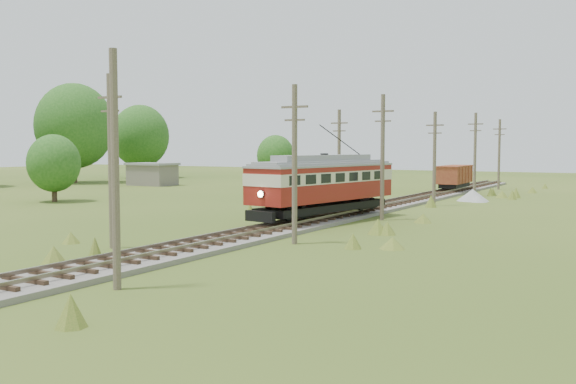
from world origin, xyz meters
The scene contains 17 objects.
railbed_main centered at (0.00, 34.00, 0.19)m, with size 3.60×96.00×0.57m.
streetcar centered at (0.00, 28.11, 2.85)m, with size 5.22×13.84×6.26m.
gondola centered at (0.00, 61.62, 1.96)m, with size 2.78×7.85×2.58m.
gravel_pile centered at (4.85, 50.76, 0.54)m, with size 3.19×3.38×1.16m.
utility_pole_r_1 centered at (3.10, 5.00, 4.40)m, with size 0.30×0.30×8.80m.
utility_pole_r_2 centered at (3.30, 18.00, 4.42)m, with size 1.60×0.30×8.60m.
utility_pole_r_3 centered at (3.20, 31.00, 4.63)m, with size 1.60×0.30×9.00m.
utility_pole_r_4 centered at (3.00, 44.00, 4.32)m, with size 1.60×0.30×8.40m.
utility_pole_r_5 centered at (3.40, 57.00, 4.58)m, with size 1.60×0.30×8.90m.
utility_pole_r_6 centered at (3.20, 70.00, 4.47)m, with size 1.60×0.30×8.70m.
utility_pole_l_a centered at (-4.20, 12.00, 4.63)m, with size 1.60×0.30×9.00m.
utility_pole_l_b centered at (-4.50, 40.00, 4.42)m, with size 1.60×0.30×8.60m.
tree_left_4 centered at (-54.00, 54.00, 8.37)m, with size 11.34×11.34×14.61m.
tree_left_5 centered at (-56.00, 70.00, 7.12)m, with size 9.66×9.66×12.44m.
tree_mid_a centered at (-28.00, 68.00, 4.02)m, with size 5.46×5.46×7.03m.
tree_mid_c centered at (-30.00, 30.00, 3.71)m, with size 5.04×5.04×6.49m.
shed centered at (-40.00, 55.00, 1.57)m, with size 6.40×4.40×3.10m.
Camera 1 is at (20.22, -12.08, 5.24)m, focal length 40.00 mm.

